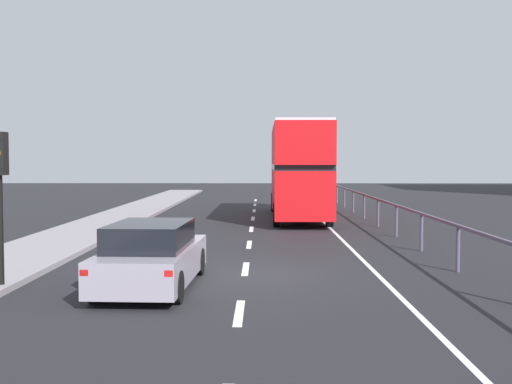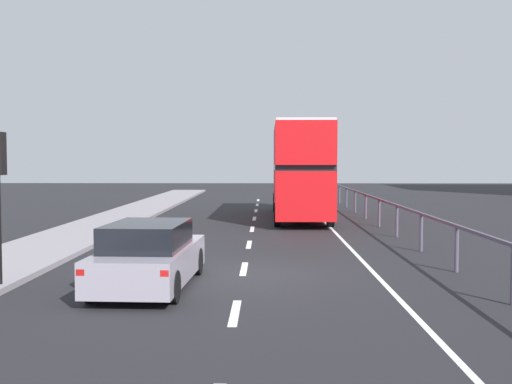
% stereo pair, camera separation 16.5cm
% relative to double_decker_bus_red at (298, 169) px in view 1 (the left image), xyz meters
% --- Properties ---
extents(ground_plane, '(75.83, 120.00, 0.10)m').
position_rel_double_decker_bus_red_xyz_m(ground_plane, '(-2.15, -14.50, -2.41)').
color(ground_plane, black).
extents(lane_paint_markings, '(3.34, 46.00, 0.01)m').
position_rel_double_decker_bus_red_xyz_m(lane_paint_markings, '(-0.10, -6.06, -2.36)').
color(lane_paint_markings, silver).
rests_on(lane_paint_markings, ground).
extents(bridge_side_railing, '(0.10, 42.00, 1.18)m').
position_rel_double_decker_bus_red_xyz_m(bridge_side_railing, '(3.11, -5.50, -1.42)').
color(bridge_side_railing, '#4E4558').
rests_on(bridge_side_railing, ground).
extents(double_decker_bus_red, '(2.53, 10.71, 4.42)m').
position_rel_double_decker_bus_red_xyz_m(double_decker_bus_red, '(0.00, 0.00, 0.00)').
color(double_decker_bus_red, red).
rests_on(double_decker_bus_red, ground).
extents(hatchback_car_near, '(1.95, 4.50, 1.43)m').
position_rel_double_decker_bus_red_xyz_m(hatchback_car_near, '(-4.11, -16.23, -1.68)').
color(hatchback_car_near, gray).
rests_on(hatchback_car_near, ground).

